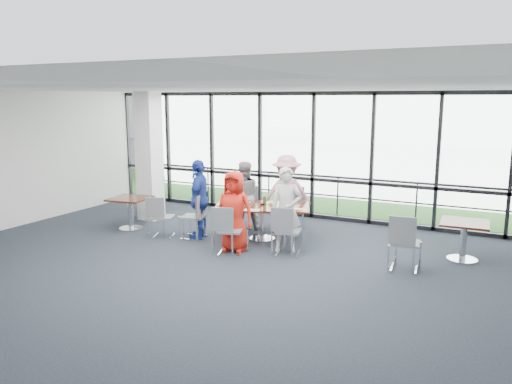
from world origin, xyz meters
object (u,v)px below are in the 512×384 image
at_px(diner_near_right, 286,210).
at_px(chair_main_fr, 288,209).
at_px(chair_main_nl, 230,231).
at_px(chair_spare_la, 163,217).
at_px(side_table_left, 130,203).
at_px(chair_main_nr, 288,231).
at_px(structural_column, 149,156).
at_px(main_table, 262,211).
at_px(diner_near_left, 234,211).
at_px(chair_main_end, 193,217).
at_px(chair_spare_lb, 151,197).
at_px(side_table_right, 464,228).
at_px(diner_far_right, 286,193).
at_px(diner_far_left, 243,196).
at_px(chair_spare_r, 405,243).
at_px(chair_main_fl, 242,208).
at_px(diner_end, 199,199).

xyz_separation_m(diner_near_right, chair_main_fr, (-0.69, 1.69, -0.38)).
xyz_separation_m(chair_main_nl, chair_spare_la, (-1.94, 0.40, -0.02)).
height_order(side_table_left, chair_main_nr, chair_main_nr).
xyz_separation_m(structural_column, chair_main_nr, (4.28, -1.14, -1.13)).
height_order(structural_column, main_table, structural_column).
bearing_deg(diner_near_left, chair_main_end, 154.85).
relative_size(chair_spare_la, chair_spare_lb, 0.88).
xyz_separation_m(diner_near_right, chair_main_nr, (0.12, -0.17, -0.38)).
bearing_deg(chair_spare_la, side_table_right, -11.16).
relative_size(structural_column, chair_main_nr, 3.41).
xyz_separation_m(chair_main_fr, chair_spare_lb, (-3.67, -0.47, 0.04)).
relative_size(chair_main_end, chair_spare_la, 1.08).
xyz_separation_m(structural_column, diner_near_right, (4.15, -0.97, -0.75)).
distance_m(diner_near_left, chair_spare_la, 1.96).
xyz_separation_m(structural_column, diner_far_right, (3.51, 0.53, -0.72)).
bearing_deg(diner_far_right, diner_far_left, -8.06).
bearing_deg(side_table_right, diner_near_right, -163.32).
bearing_deg(structural_column, side_table_right, -0.02).
bearing_deg(chair_spare_r, main_table, 162.54).
bearing_deg(chair_main_fr, chair_spare_r, 117.07).
xyz_separation_m(diner_far_right, chair_main_fl, (-1.05, -0.23, -0.41)).
bearing_deg(chair_main_fr, diner_end, 17.15).
bearing_deg(chair_main_nr, diner_far_left, 128.66).
relative_size(chair_main_nl, chair_main_nr, 1.00).
bearing_deg(chair_main_fr, diner_far_right, 71.20).
distance_m(diner_near_right, chair_main_fr, 1.87).
distance_m(structural_column, chair_spare_la, 2.12).
xyz_separation_m(main_table, side_table_right, (4.03, 0.42, -0.00)).
relative_size(diner_end, chair_spare_la, 1.96).
relative_size(side_table_left, chair_spare_la, 1.07).
distance_m(side_table_right, chair_main_end, 5.51).
height_order(structural_column, chair_main_end, structural_column).
height_order(diner_near_right, chair_spare_lb, diner_near_right).
xyz_separation_m(structural_column, chair_main_fl, (2.46, 0.29, -1.13)).
bearing_deg(chair_spare_r, chair_spare_la, 175.59).
distance_m(side_table_right, diner_far_right, 3.91).
relative_size(chair_spare_lb, chair_spare_r, 1.01).
distance_m(main_table, chair_main_fr, 1.16).
bearing_deg(chair_main_nl, main_table, 66.41).
xyz_separation_m(side_table_right, diner_near_right, (-3.23, -0.97, 0.22)).
height_order(structural_column, diner_end, structural_column).
relative_size(diner_end, chair_main_fl, 1.83).
relative_size(structural_column, chair_main_fl, 3.37).
distance_m(chair_main_nr, chair_main_end, 2.32).
xyz_separation_m(side_table_left, diner_near_right, (3.94, 0.06, 0.22)).
height_order(diner_far_left, chair_main_fr, diner_far_left).
bearing_deg(chair_main_fl, diner_far_right, 165.04).
height_order(side_table_left, diner_near_left, diner_near_left).
distance_m(chair_main_nl, chair_spare_lb, 3.92).
xyz_separation_m(diner_near_right, chair_main_nl, (-0.92, -0.64, -0.38)).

